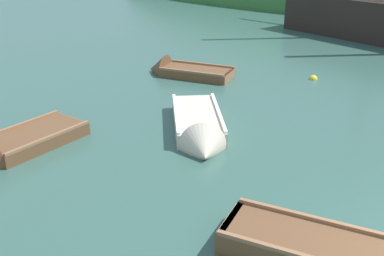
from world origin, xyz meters
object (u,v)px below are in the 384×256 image
object	(u,v)px
rowboat_outer_right	(182,72)
buoy_yellow	(313,79)
rowboat_center	(199,130)
rowboat_outer_left	(14,148)

from	to	relation	value
rowboat_outer_right	buoy_yellow	xyz separation A→B (m)	(4.08, 2.20, -0.09)
rowboat_center	rowboat_outer_left	distance (m)	4.43
rowboat_outer_left	buoy_yellow	distance (m)	10.16
buoy_yellow	rowboat_outer_left	bearing A→B (deg)	-110.68
rowboat_center	rowboat_outer_right	bearing A→B (deg)	-178.59
rowboat_outer_right	rowboat_center	xyz separation A→B (m)	(3.48, -4.03, 0.04)
rowboat_center	rowboat_outer_left	world-z (taller)	rowboat_outer_left
rowboat_outer_right	buoy_yellow	size ratio (longest dim) A/B	10.97
rowboat_outer_right	rowboat_center	bearing A→B (deg)	118.71
rowboat_center	buoy_yellow	bearing A→B (deg)	135.18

